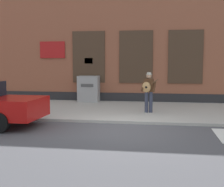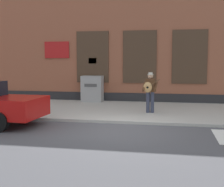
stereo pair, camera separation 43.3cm
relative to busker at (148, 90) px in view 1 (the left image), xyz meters
The scene contains 5 objects.
ground_plane 3.33m from the busker, 104.48° to the right, with size 160.00×160.00×0.00m, color #4C4C51.
sidewalk 1.48m from the busker, 136.82° to the left, with size 28.00×5.50×0.10m.
building_backdrop 6.17m from the busker, 98.18° to the left, with size 28.00×4.06×7.54m.
busker is the anchor object (origin of this frame).
utility_box 4.45m from the busker, 136.85° to the left, with size 1.10×0.72×1.36m.
Camera 1 is at (1.23, -9.93, 2.27)m, focal length 50.00 mm.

